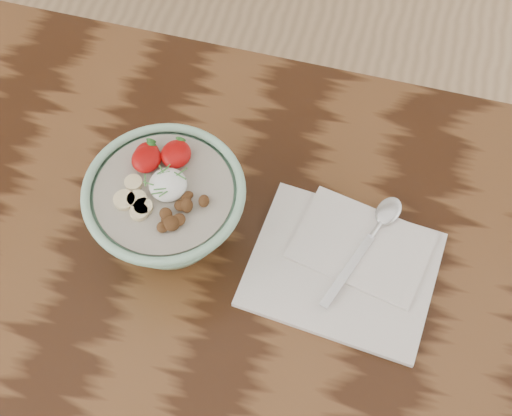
# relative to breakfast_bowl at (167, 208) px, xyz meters

# --- Properties ---
(table) EXTENTS (1.60, 0.90, 0.75)m
(table) POSITION_rel_breakfast_bowl_xyz_m (0.12, -0.10, -0.16)
(table) COLOR black
(table) RESTS_ON ground
(breakfast_bowl) EXTENTS (0.21, 0.21, 0.14)m
(breakfast_bowl) POSITION_rel_breakfast_bowl_xyz_m (0.00, 0.00, 0.00)
(breakfast_bowl) COLOR #92C5A4
(breakfast_bowl) RESTS_ON table
(napkin) EXTENTS (0.26, 0.23, 0.02)m
(napkin) POSITION_rel_breakfast_bowl_xyz_m (0.25, 0.01, -0.06)
(napkin) COLOR white
(napkin) RESTS_ON table
(spoon) EXTENTS (0.09, 0.19, 0.01)m
(spoon) POSITION_rel_breakfast_bowl_xyz_m (0.28, 0.07, -0.05)
(spoon) COLOR silver
(spoon) RESTS_ON napkin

